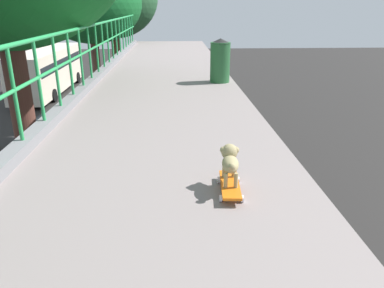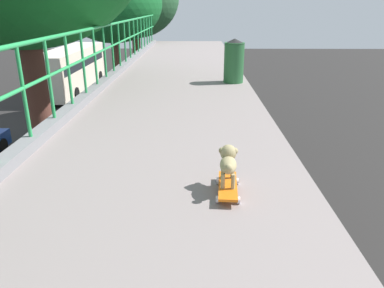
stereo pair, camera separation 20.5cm
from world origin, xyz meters
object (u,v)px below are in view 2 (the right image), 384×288
Objects in this scene: car_yellow_cab_seventh at (74,129)px; litter_bin at (234,60)px; city_bus at (71,67)px; small_dog at (228,161)px; toy_skateboard at (228,186)px; car_silver_fifth at (7,201)px.

car_yellow_cab_seventh is 13.25m from litter_bin.
small_dog is (10.56, -27.15, 3.47)m from city_bus.
car_yellow_cab_seventh is 10.76× the size of small_dog.
small_dog is at bearing -66.17° from car_yellow_cab_seventh.
car_yellow_cab_seventh is 4.74× the size of litter_bin.
toy_skateboard is 1.38× the size of small_dog.
small_dog is 5.02m from litter_bin.
litter_bin is at bearing 84.22° from small_dog.
small_dog is at bearing -68.74° from city_bus.
small_dog is (6.64, -15.03, 4.69)m from car_yellow_cab_seventh.
toy_skateboard is at bearing -95.73° from litter_bin.
car_yellow_cab_seventh is (-0.13, 7.51, 0.01)m from car_silver_fifth.
small_dog is 0.44× the size of litter_bin.
car_silver_fifth is 0.38× the size of city_bus.
car_silver_fifth is at bearing 130.61° from toy_skateboard.
toy_skateboard is 0.23m from small_dog.
small_dog reaches higher than city_bus.
litter_bin is (11.07, -22.16, 3.66)m from city_bus.
litter_bin is (0.51, 5.07, 0.40)m from toy_skateboard.
city_bus is (-4.06, 19.64, 1.24)m from car_silver_fifth.
car_silver_fifth is 11.00m from small_dog.
car_yellow_cab_seventh is 17.09m from small_dog.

